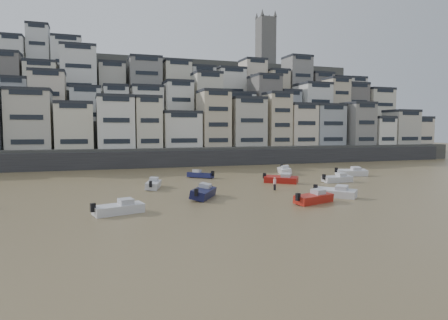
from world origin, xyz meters
name	(u,v)px	position (x,y,z in m)	size (l,w,h in m)	color
ground	(268,271)	(0.00, 0.00, 0.00)	(400.00, 400.00, 0.00)	#907A4D
harbor_wall	(182,159)	(10.00, 65.00, 1.75)	(140.00, 3.00, 3.50)	#38383A
hillside	(168,114)	(14.73, 104.84, 13.01)	(141.04, 66.00, 50.00)	#4C4C47
boat_a	(314,196)	(13.79, 17.60, 0.74)	(5.43, 1.78, 1.48)	#AC1F15
boat_b	(336,191)	(18.25, 20.02, 0.71)	(5.21, 1.70, 1.42)	silver
boat_c	(203,191)	(3.23, 24.52, 0.81)	(5.96, 1.95, 1.63)	#13153B
boat_d	(337,178)	(26.54, 31.63, 0.71)	(5.22, 1.71, 1.42)	silver
boat_e	(281,178)	(17.93, 33.56, 0.74)	(5.45, 1.78, 1.49)	#A11813
boat_f	(153,183)	(-1.10, 34.36, 0.74)	(5.44, 1.78, 1.48)	silver
boat_g	(352,171)	(33.79, 37.95, 0.80)	(5.85, 1.92, 1.60)	silver
boat_h	(200,174)	(8.22, 43.92, 0.67)	(4.93, 1.61, 1.34)	#161945
boat_i	(284,170)	(24.32, 44.84, 0.79)	(5.81, 1.90, 1.58)	silver
boat_j	(119,207)	(-6.83, 18.59, 0.71)	(5.22, 1.71, 1.42)	silver
person_pink	(275,184)	(13.91, 27.50, 0.87)	(0.44, 0.44, 1.74)	#E7A3A3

